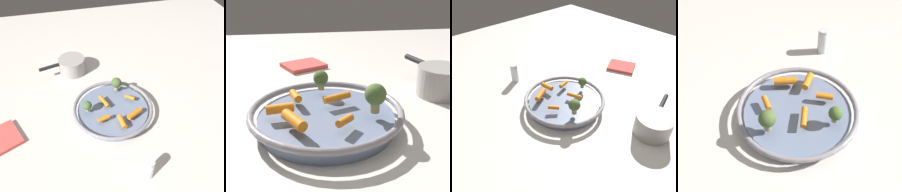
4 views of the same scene
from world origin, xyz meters
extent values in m
plane|color=beige|center=(0.00, 0.00, 0.00)|extent=(2.09, 2.09, 0.00)
cylinder|color=slate|center=(0.00, 0.00, 0.02)|extent=(0.29, 0.29, 0.03)
torus|color=gray|center=(0.00, 0.00, 0.04)|extent=(0.33, 0.33, 0.01)
cylinder|color=orange|center=(-0.06, 0.05, 0.05)|extent=(0.03, 0.05, 0.02)
cylinder|color=orange|center=(0.03, 0.03, 0.05)|extent=(0.06, 0.04, 0.02)
cylinder|color=orange|center=(-0.07, -0.07, 0.06)|extent=(0.05, 0.07, 0.02)
cylinder|color=orange|center=(0.03, -0.08, 0.05)|extent=(0.04, 0.04, 0.02)
cylinder|color=orange|center=(-0.09, -0.01, 0.05)|extent=(0.06, 0.03, 0.02)
cylinder|color=tan|center=(0.09, -0.04, 0.05)|extent=(0.02, 0.02, 0.02)
sphere|color=#496230|center=(0.09, -0.04, 0.08)|extent=(0.04, 0.04, 0.04)
cylinder|color=tan|center=(0.00, 0.10, 0.05)|extent=(0.02, 0.02, 0.01)
sphere|color=#46652F|center=(0.00, 0.10, 0.07)|extent=(0.04, 0.04, 0.04)
cylinder|color=silver|center=(-0.30, -0.05, 0.04)|extent=(0.03, 0.03, 0.07)
cylinder|color=silver|center=(-0.30, -0.05, 0.08)|extent=(0.03, 0.03, 0.01)
cylinder|color=#9E9993|center=(0.32, 0.13, 0.04)|extent=(0.13, 0.13, 0.08)
cylinder|color=black|center=(0.30, 0.24, 0.07)|extent=(0.04, 0.10, 0.02)
cube|color=#D14C47|center=(-0.03, 0.43, 0.01)|extent=(0.17, 0.15, 0.01)
camera|label=1|loc=(-0.65, 0.16, 0.74)|focal=38.16mm
camera|label=2|loc=(-0.06, -0.56, 0.31)|focal=47.47mm
camera|label=3|loc=(0.53, -0.49, 0.60)|focal=36.15mm
camera|label=4|loc=(0.52, 0.23, 0.70)|focal=52.62mm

